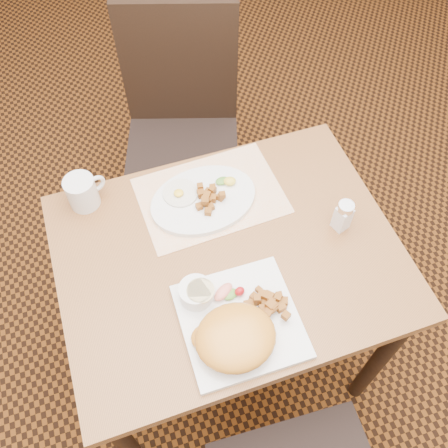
% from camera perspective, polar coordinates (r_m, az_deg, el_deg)
% --- Properties ---
extents(ground, '(8.00, 8.00, 0.00)m').
position_cam_1_polar(ground, '(2.01, 0.40, -14.21)').
color(ground, black).
rests_on(ground, ground).
extents(table, '(0.90, 0.70, 0.75)m').
position_cam_1_polar(table, '(1.42, 0.55, -5.57)').
color(table, brown).
rests_on(table, ground).
extents(chair_far, '(0.53, 0.54, 0.97)m').
position_cam_1_polar(chair_far, '(1.92, -4.85, 11.37)').
color(chair_far, black).
rests_on(chair_far, ground).
extents(placemat, '(0.41, 0.30, 0.00)m').
position_cam_1_polar(placemat, '(1.43, -1.54, 3.25)').
color(placemat, white).
rests_on(placemat, table).
extents(plate_square, '(0.29, 0.29, 0.02)m').
position_cam_1_polar(plate_square, '(1.23, 1.84, -11.04)').
color(plate_square, silver).
rests_on(plate_square, table).
extents(plate_oval, '(0.33, 0.26, 0.02)m').
position_cam_1_polar(plate_oval, '(1.41, -2.37, 2.77)').
color(plate_oval, silver).
rests_on(plate_oval, placemat).
extents(hollandaise_mound, '(0.19, 0.17, 0.07)m').
position_cam_1_polar(hollandaise_mound, '(1.17, 1.24, -12.85)').
color(hollandaise_mound, orange).
rests_on(hollandaise_mound, plate_square).
extents(ramekin, '(0.09, 0.08, 0.05)m').
position_cam_1_polar(ramekin, '(1.23, -3.20, -7.82)').
color(ramekin, silver).
rests_on(ramekin, plate_square).
extents(garnish_sq, '(0.09, 0.06, 0.03)m').
position_cam_1_polar(garnish_sq, '(1.24, 0.53, -7.81)').
color(garnish_sq, '#387223').
rests_on(garnish_sq, plate_square).
extents(fried_egg, '(0.10, 0.10, 0.02)m').
position_cam_1_polar(fried_egg, '(1.41, -5.03, 3.56)').
color(fried_egg, white).
rests_on(fried_egg, plate_oval).
extents(garnish_ov, '(0.06, 0.05, 0.02)m').
position_cam_1_polar(garnish_ov, '(1.43, 0.31, 4.94)').
color(garnish_ov, '#387223').
rests_on(garnish_ov, plate_oval).
extents(salt_shaker, '(0.05, 0.05, 0.10)m').
position_cam_1_polar(salt_shaker, '(1.36, 13.46, 0.94)').
color(salt_shaker, white).
rests_on(salt_shaker, table).
extents(coffee_mug, '(0.11, 0.08, 0.10)m').
position_cam_1_polar(coffee_mug, '(1.43, -15.85, 3.56)').
color(coffee_mug, silver).
rests_on(coffee_mug, table).
extents(home_fries_sq, '(0.11, 0.11, 0.04)m').
position_cam_1_polar(home_fries_sq, '(1.23, 5.13, -9.03)').
color(home_fries_sq, '#985718').
rests_on(home_fries_sq, plate_square).
extents(home_fries_ov, '(0.09, 0.10, 0.03)m').
position_cam_1_polar(home_fries_ov, '(1.39, -1.72, 3.10)').
color(home_fries_ov, '#985718').
rests_on(home_fries_ov, plate_oval).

